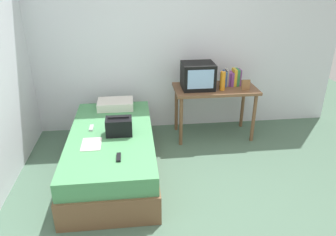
{
  "coord_description": "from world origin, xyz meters",
  "views": [
    {
      "loc": [
        -0.52,
        -2.65,
        2.24
      ],
      "look_at": [
        -0.11,
        0.97,
        0.58
      ],
      "focal_mm": 34.19,
      "sensor_mm": 36.0,
      "label": 1
    }
  ],
  "objects": [
    {
      "name": "picture_frame",
      "position": [
        1.02,
        1.39,
        0.83
      ],
      "size": [
        0.11,
        0.02,
        0.14
      ],
      "primitive_type": "cube",
      "color": "olive",
      "rests_on": "desk"
    },
    {
      "name": "bed",
      "position": [
        -0.81,
        0.74,
        0.26
      ],
      "size": [
        1.0,
        2.0,
        0.52
      ],
      "color": "brown",
      "rests_on": "ground"
    },
    {
      "name": "water_bottle",
      "position": [
        0.7,
        1.44,
        0.88
      ],
      "size": [
        0.08,
        0.08,
        0.26
      ],
      "primitive_type": "cylinder",
      "color": "orange",
      "rests_on": "desk"
    },
    {
      "name": "handbag",
      "position": [
        -0.71,
        0.71,
        0.62
      ],
      "size": [
        0.3,
        0.2,
        0.23
      ],
      "color": "black",
      "rests_on": "bed"
    },
    {
      "name": "remote_silver",
      "position": [
        -1.05,
        0.89,
        0.53
      ],
      "size": [
        0.04,
        0.14,
        0.02
      ],
      "primitive_type": "cube",
      "color": "#B7B7BC",
      "rests_on": "bed"
    },
    {
      "name": "pillow",
      "position": [
        -0.78,
        1.51,
        0.58
      ],
      "size": [
        0.48,
        0.34,
        0.11
      ],
      "primitive_type": "cube",
      "color": "silver",
      "rests_on": "bed"
    },
    {
      "name": "ground_plane",
      "position": [
        0.0,
        0.0,
        0.0
      ],
      "size": [
        8.0,
        8.0,
        0.0
      ],
      "primitive_type": "plane",
      "color": "#4C6B56"
    },
    {
      "name": "book_row",
      "position": [
        0.89,
        1.62,
        0.86
      ],
      "size": [
        0.24,
        0.17,
        0.24
      ],
      "color": "#2D5699",
      "rests_on": "desk"
    },
    {
      "name": "desk",
      "position": [
        0.63,
        1.54,
        0.66
      ],
      "size": [
        1.16,
        0.6,
        0.75
      ],
      "color": "brown",
      "rests_on": "ground"
    },
    {
      "name": "tv",
      "position": [
        0.37,
        1.54,
        0.93
      ],
      "size": [
        0.44,
        0.39,
        0.36
      ],
      "color": "black",
      "rests_on": "desk"
    },
    {
      "name": "wall_back",
      "position": [
        0.0,
        2.0,
        1.3
      ],
      "size": [
        5.2,
        0.1,
        2.6
      ],
      "primitive_type": "cube",
      "color": "silver",
      "rests_on": "ground"
    },
    {
      "name": "remote_dark",
      "position": [
        -0.7,
        0.17,
        0.53
      ],
      "size": [
        0.04,
        0.16,
        0.02
      ],
      "primitive_type": "cube",
      "color": "black",
      "rests_on": "bed"
    },
    {
      "name": "magazine",
      "position": [
        -1.01,
        0.49,
        0.52
      ],
      "size": [
        0.21,
        0.29,
        0.01
      ],
      "primitive_type": "cube",
      "color": "white",
      "rests_on": "bed"
    }
  ]
}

